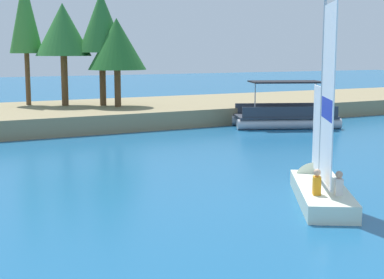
{
  "coord_description": "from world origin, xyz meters",
  "views": [
    {
      "loc": [
        -8.55,
        -4.48,
        4.32
      ],
      "look_at": [
        1.26,
        13.62,
        1.2
      ],
      "focal_mm": 53.96,
      "sensor_mm": 36.0,
      "label": 1
    }
  ],
  "objects_px": {
    "shoreline_tree_midright": "(117,44)",
    "pontoon_boat": "(285,115)",
    "shoreline_tree_midleft": "(63,30)",
    "shoreline_tree_centre": "(101,23)",
    "shoreline_tree_left": "(25,15)",
    "sailboat": "(318,180)"
  },
  "relations": [
    {
      "from": "shoreline_tree_midright",
      "to": "pontoon_boat",
      "type": "relative_size",
      "value": 0.82
    },
    {
      "from": "shoreline_tree_midleft",
      "to": "shoreline_tree_centre",
      "type": "height_order",
      "value": "shoreline_tree_centre"
    },
    {
      "from": "shoreline_tree_centre",
      "to": "pontoon_boat",
      "type": "distance_m",
      "value": 12.54
    },
    {
      "from": "shoreline_tree_left",
      "to": "sailboat",
      "type": "bearing_deg",
      "value": -82.38
    },
    {
      "from": "shoreline_tree_midright",
      "to": "pontoon_boat",
      "type": "height_order",
      "value": "shoreline_tree_midright"
    },
    {
      "from": "shoreline_tree_midleft",
      "to": "shoreline_tree_centre",
      "type": "bearing_deg",
      "value": -26.79
    },
    {
      "from": "shoreline_tree_centre",
      "to": "pontoon_boat",
      "type": "bearing_deg",
      "value": -42.05
    },
    {
      "from": "pontoon_boat",
      "to": "shoreline_tree_midright",
      "type": "bearing_deg",
      "value": 164.17
    },
    {
      "from": "shoreline_tree_left",
      "to": "pontoon_boat",
      "type": "distance_m",
      "value": 17.13
    },
    {
      "from": "shoreline_tree_left",
      "to": "shoreline_tree_midright",
      "type": "distance_m",
      "value": 6.22
    },
    {
      "from": "shoreline_tree_centre",
      "to": "shoreline_tree_midright",
      "type": "xyz_separation_m",
      "value": [
        0.52,
        -1.19,
        -1.32
      ]
    },
    {
      "from": "shoreline_tree_midright",
      "to": "pontoon_boat",
      "type": "distance_m",
      "value": 10.93
    },
    {
      "from": "shoreline_tree_left",
      "to": "sailboat",
      "type": "height_order",
      "value": "shoreline_tree_left"
    },
    {
      "from": "shoreline_tree_left",
      "to": "shoreline_tree_centre",
      "type": "xyz_separation_m",
      "value": [
        4.0,
        -2.68,
        -0.48
      ]
    },
    {
      "from": "shoreline_tree_midright",
      "to": "shoreline_tree_left",
      "type": "bearing_deg",
      "value": 139.42
    },
    {
      "from": "shoreline_tree_centre",
      "to": "pontoon_boat",
      "type": "xyz_separation_m",
      "value": [
        8.39,
        -7.57,
        -5.43
      ]
    },
    {
      "from": "sailboat",
      "to": "pontoon_boat",
      "type": "relative_size",
      "value": 1.0
    },
    {
      "from": "shoreline_tree_midleft",
      "to": "shoreline_tree_midright",
      "type": "height_order",
      "value": "shoreline_tree_midleft"
    },
    {
      "from": "pontoon_boat",
      "to": "shoreline_tree_left",
      "type": "bearing_deg",
      "value": 163.6
    },
    {
      "from": "sailboat",
      "to": "pontoon_boat",
      "type": "distance_m",
      "value": 16.41
    },
    {
      "from": "shoreline_tree_centre",
      "to": "shoreline_tree_midright",
      "type": "bearing_deg",
      "value": -66.34
    },
    {
      "from": "shoreline_tree_centre",
      "to": "sailboat",
      "type": "relative_size",
      "value": 1.08
    }
  ]
}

